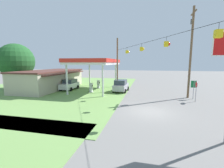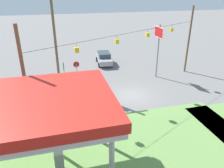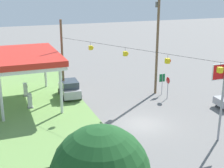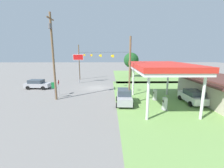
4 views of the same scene
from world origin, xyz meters
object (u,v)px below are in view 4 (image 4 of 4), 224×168
gas_station_store (224,91)px  stop_sign_roadside (58,84)px  fuel_pump_far (165,104)px  route_sign (54,87)px  stop_sign_overhead (78,62)px  utility_pole_main (53,53)px  gas_station_canopy (161,68)px  car_on_crossroad (37,84)px  tree_west_verge (131,60)px  fuel_pump_near (155,95)px  car_at_pumps_rear (192,96)px  car_at_pumps_front (124,97)px

gas_station_store → stop_sign_roadside: gas_station_store is taller
fuel_pump_far → route_sign: route_sign is taller
stop_sign_overhead → gas_station_store: bearing=56.2°
gas_station_store → route_sign: gas_station_store is taller
route_sign → utility_pole_main: 4.87m
gas_station_canopy → car_on_crossroad: 22.29m
stop_sign_roadside → tree_west_verge: size_ratio=0.37×
fuel_pump_far → route_sign: (-4.97, -14.54, 1.00)m
fuel_pump_near → car_on_crossroad: bearing=-110.2°
car_at_pumps_rear → car_on_crossroad: size_ratio=0.93×
fuel_pump_near → car_on_crossroad: 21.21m
utility_pole_main → stop_sign_roadside: bearing=-171.8°
car_at_pumps_front → gas_station_canopy: bearing=90.5°
fuel_pump_far → car_at_pumps_front: 5.01m
car_at_pumps_rear → utility_pole_main: 19.53m
car_at_pumps_front → tree_west_verge: tree_west_verge is taller
tree_west_verge → stop_sign_roadside: bearing=-37.9°
car_on_crossroad → utility_pole_main: size_ratio=0.40×
car_at_pumps_rear → fuel_pump_near: bearing=70.9°
car_on_crossroad → gas_station_canopy: bearing=-20.4°
car_on_crossroad → utility_pole_main: bearing=-45.1°
car_at_pumps_front → route_sign: 10.44m
car_at_pumps_rear → car_on_crossroad: car_at_pumps_rear is taller
gas_station_canopy → car_at_pumps_front: gas_station_canopy is taller
car_at_pumps_rear → stop_sign_roadside: bearing=76.5°
fuel_pump_far → tree_west_verge: (-24.30, -0.50, 3.93)m
car_at_pumps_front → car_at_pumps_rear: bearing=94.6°
car_at_pumps_rear → utility_pole_main: (-1.95, -18.61, 5.58)m
route_sign → utility_pole_main: (0.67, 0.47, 4.80)m
gas_station_canopy → car_at_pumps_rear: bearing=95.6°
gas_station_store → fuel_pump_far: bearing=-76.9°
fuel_pump_far → tree_west_verge: tree_west_verge is taller
fuel_pump_near → car_on_crossroad: car_on_crossroad is taller
stop_sign_overhead → gas_station_canopy: bearing=42.3°
tree_west_verge → stop_sign_overhead: bearing=-57.9°
car_at_pumps_rear → stop_sign_overhead: (-14.02, -17.67, 3.80)m
gas_station_store → car_at_pumps_front: size_ratio=3.42×
fuel_pump_near → stop_sign_roadside: (-2.67, -14.39, 1.10)m
car_on_crossroad → route_sign: 8.22m
gas_station_store → fuel_pump_near: size_ratio=9.46×
stop_sign_overhead → stop_sign_roadside: bearing=-7.2°
fuel_pump_near → car_at_pumps_front: bearing=-69.5°
car_at_pumps_rear → route_sign: (-2.62, -19.08, 0.77)m
gas_station_canopy → car_on_crossroad: bearing=-114.9°
fuel_pump_near → tree_west_verge: bearing=-178.6°
route_sign → tree_west_verge: bearing=144.0°
fuel_pump_near → utility_pole_main: bearing=-92.0°
car_at_pumps_rear → car_on_crossroad: (-8.80, -24.44, -0.05)m
gas_station_store → car_on_crossroad: (-9.19, -28.30, -0.82)m
gas_station_canopy → gas_station_store: bearing=90.4°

